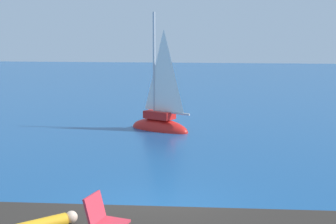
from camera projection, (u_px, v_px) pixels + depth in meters
name	position (u px, v px, depth m)	size (l,w,h in m)	color
ground_plane	(156.00, 215.00, 10.47)	(160.00, 160.00, 0.00)	navy
sailboat_near	(160.00, 123.00, 20.60)	(3.27, 2.34, 5.94)	red
beach_chair	(103.00, 217.00, 7.02)	(0.68, 0.59, 0.80)	#E03342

